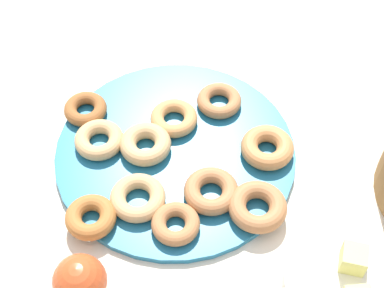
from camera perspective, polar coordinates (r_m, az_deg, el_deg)
ground_plane at (r=1.02m, az=-1.62°, el=-1.07°), size 2.40×2.40×0.00m
donut_plate at (r=1.02m, az=-1.62°, el=-0.86°), size 0.42×0.42×0.01m
donut_0 at (r=1.00m, az=7.34°, el=-0.34°), size 0.10×0.10×0.03m
donut_1 at (r=1.04m, az=-1.77°, el=2.52°), size 0.10×0.10×0.02m
donut_2 at (r=0.95m, az=1.88°, el=-4.60°), size 0.11×0.11×0.03m
donut_3 at (r=1.07m, az=-10.34°, el=3.37°), size 0.11×0.11×0.02m
donut_4 at (r=1.02m, az=-9.04°, el=0.41°), size 0.11×0.11×0.03m
donut_5 at (r=1.07m, az=2.66°, el=4.23°), size 0.09×0.09×0.02m
donut_6 at (r=0.94m, az=-5.30°, el=-5.24°), size 0.13×0.13×0.03m
donut_7 at (r=0.94m, az=6.41°, el=-6.10°), size 0.09×0.09×0.03m
donut_8 at (r=1.00m, az=-4.55°, el=-0.02°), size 0.13×0.13×0.03m
donut_9 at (r=0.94m, az=-9.84°, el=-7.05°), size 0.11×0.11×0.03m
donut_10 at (r=0.92m, az=-1.61°, el=-7.79°), size 0.11×0.11×0.02m
melon_chunk_left at (r=0.88m, az=15.47°, el=-10.71°), size 0.04×0.04×0.04m
apple at (r=0.87m, az=-10.87°, el=-12.97°), size 0.08×0.08×0.08m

